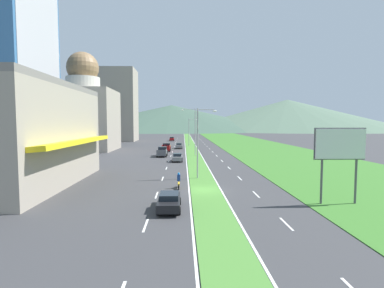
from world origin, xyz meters
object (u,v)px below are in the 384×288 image
object	(u,v)px
street_lamp_near	(200,139)
car_1	(179,146)
street_lamp_mid	(194,129)
car_0	(172,139)
car_2	(169,201)
motorcycle_rider	(179,182)
street_lamp_far	(190,130)
car_4	(167,146)
pickup_truck_1	(162,152)
billboard_roadside	(340,148)
pickup_truck_0	(166,147)
car_3	(177,157)

from	to	relation	value
street_lamp_near	car_1	xyz separation A→B (m)	(-3.31, 46.09, -4.47)
street_lamp_mid	car_0	size ratio (longest dim) A/B	2.45
car_2	motorcycle_rider	xyz separation A→B (m)	(0.68, 8.22, -0.01)
car_1	car_2	world-z (taller)	car_1
street_lamp_mid	motorcycle_rider	distance (m)	34.42
street_lamp_far	car_4	size ratio (longest dim) A/B	1.83
street_lamp_near	pickup_truck_1	distance (m)	27.80
street_lamp_far	motorcycle_rider	size ratio (longest dim) A/B	4.32
car_2	motorcycle_rider	bearing A→B (deg)	-4.76
street_lamp_far	pickup_truck_1	world-z (taller)	street_lamp_far
motorcycle_rider	street_lamp_far	bearing A→B (deg)	-2.48
billboard_roadside	car_4	world-z (taller)	billboard_roadside
street_lamp_mid	car_0	world-z (taller)	street_lamp_mid
pickup_truck_1	billboard_roadside	bearing A→B (deg)	-154.79
street_lamp_near	motorcycle_rider	size ratio (longest dim) A/B	4.60
car_4	pickup_truck_1	distance (m)	18.47
car_2	pickup_truck_0	size ratio (longest dim) A/B	0.89
car_0	pickup_truck_0	bearing A→B (deg)	-179.78
car_3	car_4	xyz separation A→B (m)	(-3.41, 27.53, -0.06)
pickup_truck_0	car_1	bearing A→B (deg)	-22.56
car_0	car_2	distance (m)	96.36
street_lamp_near	car_3	xyz separation A→B (m)	(-3.23, 17.57, -4.48)
car_2	street_lamp_near	bearing A→B (deg)	-13.38
street_lamp_mid	pickup_truck_0	xyz separation A→B (m)	(-6.76, 10.33, -5.03)
car_2	car_3	bearing A→B (deg)	-0.19
street_lamp_mid	car_1	distance (m)	19.10
street_lamp_far	car_0	world-z (taller)	street_lamp_far
street_lamp_far	billboard_roadside	bearing A→B (deg)	-80.29
car_2	car_3	world-z (taller)	car_3
car_2	pickup_truck_0	xyz separation A→B (m)	(-3.17, 52.43, 0.23)
car_3	motorcycle_rider	size ratio (longest dim) A/B	2.12
street_lamp_near	motorcycle_rider	world-z (taller)	street_lamp_near
car_2	motorcycle_rider	world-z (taller)	motorcycle_rider
street_lamp_mid	motorcycle_rider	size ratio (longest dim) A/B	5.26
car_1	car_3	world-z (taller)	car_1
car_2	street_lamp_mid	bearing A→B (deg)	-4.87
car_1	car_4	bearing A→B (deg)	106.72
street_lamp_far	car_1	distance (m)	11.40
car_3	pickup_truck_1	distance (m)	9.72
street_lamp_mid	car_2	distance (m)	42.58
street_lamp_far	pickup_truck_0	distance (m)	19.36
street_lamp_near	car_2	xyz separation A→B (m)	(-3.34, -14.04, -4.52)
street_lamp_mid	car_2	bearing A→B (deg)	-94.87
car_2	car_3	size ratio (longest dim) A/B	1.13
pickup_truck_1	motorcycle_rider	xyz separation A→B (m)	(4.09, -32.45, -0.24)
car_3	pickup_truck_1	world-z (taller)	pickup_truck_1
pickup_truck_1	street_lamp_mid	bearing A→B (deg)	-78.39
car_2	car_0	bearing A→B (deg)	1.99
street_lamp_mid	pickup_truck_1	distance (m)	8.73
street_lamp_far	motorcycle_rider	xyz separation A→B (m)	(-2.69, -61.98, -4.25)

